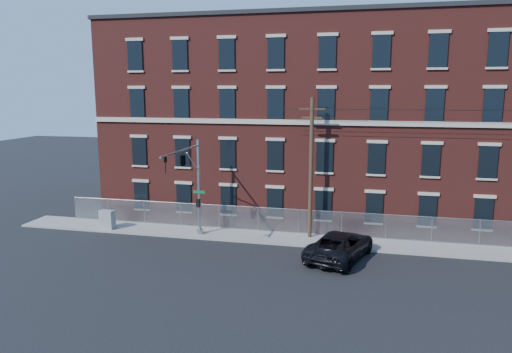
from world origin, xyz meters
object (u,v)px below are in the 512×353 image
object	(u,v)px
traffic_signal_mast	(187,169)
utility_pole_near	(311,166)
pickup_truck	(340,245)
utility_cabinet	(107,219)

from	to	relation	value
traffic_signal_mast	utility_pole_near	bearing A→B (deg)	23.14
pickup_truck	utility_cabinet	bearing A→B (deg)	9.97
pickup_truck	traffic_signal_mast	bearing A→B (deg)	15.76
traffic_signal_mast	pickup_truck	size ratio (longest dim) A/B	1.11
utility_pole_near	pickup_truck	distance (m)	6.27
utility_pole_near	utility_cabinet	world-z (taller)	utility_pole_near
traffic_signal_mast	utility_cabinet	world-z (taller)	traffic_signal_mast
utility_pole_near	pickup_truck	xyz separation A→B (m)	(2.36, -3.72, -4.47)
traffic_signal_mast	pickup_truck	xyz separation A→B (m)	(10.36, -0.30, -4.52)
traffic_signal_mast	utility_pole_near	size ratio (longest dim) A/B	0.70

